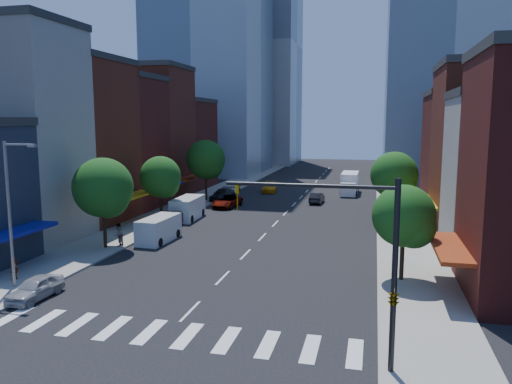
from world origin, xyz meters
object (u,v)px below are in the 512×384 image
pedestrian_near (14,267)px  pedestrian_far (118,235)px  traffic_car_oncoming (317,198)px  cargo_van_near (158,229)px  traffic_car_far (348,181)px  parked_car_rear (223,195)px  box_truck (350,184)px  parked_car_front (35,288)px  parked_car_third (227,201)px  cargo_van_far (187,208)px  parked_car_second (168,221)px  taxi (270,187)px

pedestrian_near → pedestrian_far: size_ratio=0.87×
traffic_car_oncoming → pedestrian_near: 38.75m
cargo_van_near → traffic_car_far: size_ratio=1.25×
parked_car_rear → box_truck: box_truck is taller
parked_car_rear → traffic_car_oncoming: size_ratio=1.31×
parked_car_front → traffic_car_oncoming: 39.81m
parked_car_third → pedestrian_far: pedestrian_far is taller
traffic_car_oncoming → pedestrian_far: size_ratio=2.15×
parked_car_rear → traffic_car_far: size_ratio=1.29×
parked_car_rear → parked_car_third: bearing=-62.7°
cargo_van_near → cargo_van_far: size_ratio=0.93×
traffic_car_oncoming → pedestrian_far: bearing=65.7°
pedestrian_near → parked_car_second: bearing=1.8°
parked_car_second → pedestrian_near: 17.36m
parked_car_third → cargo_van_far: size_ratio=0.93×
traffic_car_oncoming → box_truck: 9.84m
box_truck → parked_car_third: bearing=-132.5°
parked_car_third → traffic_car_oncoming: parked_car_third is taller
parked_car_rear → pedestrian_far: 25.14m
taxi → cargo_van_far: bearing=-109.0°
parked_car_third → cargo_van_far: bearing=-97.6°
parked_car_second → pedestrian_far: 7.62m
parked_car_second → traffic_car_oncoming: size_ratio=1.23×
cargo_van_far → traffic_car_far: bearing=63.1°
box_truck → pedestrian_far: size_ratio=3.94×
box_truck → traffic_car_oncoming: bearing=-110.9°
box_truck → taxi: bearing=-174.6°
traffic_car_far → cargo_van_near: bearing=78.7°
cargo_van_near → box_truck: size_ratio=0.69×
pedestrian_far → traffic_car_oncoming: bearing=152.9°
traffic_car_far → pedestrian_far: (-16.14, -44.50, 0.39)m
parked_car_second → traffic_car_oncoming: bearing=49.1°
cargo_van_far → pedestrian_near: 22.27m
parked_car_front → taxi: 46.29m
parked_car_third → traffic_car_oncoming: bearing=35.2°
parked_car_rear → cargo_van_far: 12.61m
parked_car_front → box_truck: size_ratio=0.52×
parked_car_front → cargo_van_far: bearing=92.4°
cargo_van_far → pedestrian_near: (-3.37, -22.01, -0.18)m
parked_car_rear → cargo_van_near: bearing=-83.1°
cargo_van_far → pedestrian_far: (-1.16, -12.51, -0.06)m
cargo_van_near → taxi: size_ratio=1.06×
parked_car_third → traffic_car_oncoming: (10.15, 5.55, -0.04)m
parked_car_front → parked_car_third: bearing=88.8°
parked_car_second → taxi: bearing=73.2°
parked_car_rear → parked_car_front: bearing=-86.0°
parked_car_third → box_truck: (13.74, 14.68, 0.70)m
cargo_van_near → box_truck: 35.57m
cargo_van_near → parked_car_front: bearing=-91.7°
cargo_van_near → traffic_car_far: bearing=74.4°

